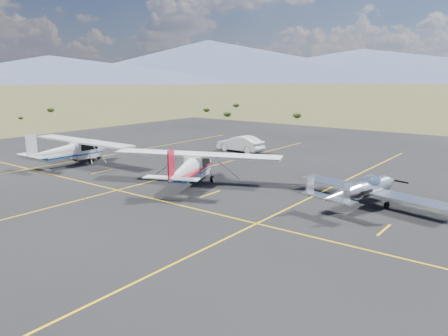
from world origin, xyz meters
TOP-DOWN VIEW (x-y plane):
  - ground at (0.00, 0.00)m, footprint 1600.00×1600.00m
  - apron at (0.00, 7.00)m, footprint 72.00×72.00m
  - aircraft_low_wing at (0.39, -1.15)m, footprint 7.00×9.61m
  - aircraft_cessna at (-1.90, 10.06)m, footprint 8.70×11.81m
  - aircraft_plain at (-2.67, 22.93)m, footprint 6.95×11.61m
  - sedan at (11.18, 15.11)m, footprint 1.84×4.87m

SIDE VIEW (x-z plane):
  - ground at x=0.00m, z-range 0.00..0.00m
  - apron at x=0.00m, z-range -0.01..0.01m
  - sedan at x=11.18m, z-range 0.01..1.60m
  - aircraft_low_wing at x=0.39m, z-range -0.05..2.04m
  - aircraft_plain at x=-2.67m, z-range -0.16..2.78m
  - aircraft_cessna at x=-1.90m, z-range -0.17..2.90m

